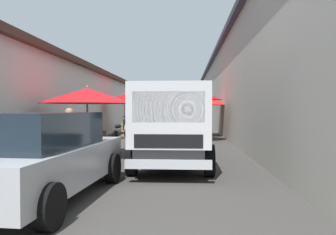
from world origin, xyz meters
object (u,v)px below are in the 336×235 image
object	(u,v)px
vendor_by_crates	(70,134)
fruit_stall_far_right	(125,104)
fruit_stall_near_right	(88,101)
hatchback_car	(38,155)
parked_scooter	(121,130)
fruit_stall_near_left	(199,102)
delivery_truck	(172,128)
fruit_stall_far_left	(205,104)

from	to	relation	value
vendor_by_crates	fruit_stall_far_right	bearing A→B (deg)	3.35
fruit_stall_near_right	hatchback_car	xyz separation A→B (m)	(-4.67, -0.61, -1.03)
vendor_by_crates	parked_scooter	distance (m)	8.79
fruit_stall_near_left	hatchback_car	bearing A→B (deg)	163.63
fruit_stall_near_right	parked_scooter	bearing A→B (deg)	2.90
fruit_stall_near_right	delivery_truck	size ratio (longest dim) A/B	0.59
fruit_stall_near_right	hatchback_car	distance (m)	4.82
fruit_stall_far_right	hatchback_car	size ratio (longest dim) A/B	0.61
fruit_stall_near_left	vendor_by_crates	size ratio (longest dim) A/B	1.57
delivery_truck	vendor_by_crates	distance (m)	2.57
fruit_stall_near_left	fruit_stall_far_right	distance (m)	4.99
hatchback_car	delivery_truck	bearing A→B (deg)	-37.44
fruit_stall_near_left	fruit_stall_near_right	bearing A→B (deg)	147.12
delivery_truck	fruit_stall_near_left	bearing A→B (deg)	-6.98
fruit_stall_near_left	fruit_stall_far_right	size ratio (longest dim) A/B	0.99
hatchback_car	delivery_truck	xyz separation A→B (m)	(2.74, -2.10, 0.30)
fruit_stall_near_left	delivery_truck	bearing A→B (deg)	173.02
hatchback_car	vendor_by_crates	size ratio (longest dim) A/B	2.60
fruit_stall_far_right	parked_scooter	xyz separation A→B (m)	(-1.64, -0.12, -1.36)
fruit_stall_near_right	delivery_truck	world-z (taller)	fruit_stall_near_right
fruit_stall_far_right	hatchback_car	world-z (taller)	fruit_stall_far_right
fruit_stall_near_right	hatchback_car	size ratio (longest dim) A/B	0.72
fruit_stall_near_left	delivery_truck	world-z (taller)	fruit_stall_near_left
fruit_stall_far_left	hatchback_car	bearing A→B (deg)	165.03
hatchback_car	parked_scooter	size ratio (longest dim) A/B	2.44
fruit_stall_far_right	fruit_stall_near_right	size ratio (longest dim) A/B	0.84
fruit_stall_far_right	vendor_by_crates	size ratio (longest dim) A/B	1.59
fruit_stall_far_right	parked_scooter	bearing A→B (deg)	-175.68
fruit_stall_far_right	hatchback_car	xyz separation A→B (m)	(-13.12, -1.08, -1.07)
hatchback_car	delivery_truck	distance (m)	3.46
fruit_stall_near_right	delivery_truck	xyz separation A→B (m)	(-1.93, -2.70, -0.73)
fruit_stall_far_right	hatchback_car	distance (m)	13.21
fruit_stall_near_left	fruit_stall_near_right	distance (m)	6.68
fruit_stall_near_right	parked_scooter	distance (m)	6.95
parked_scooter	fruit_stall_near_right	bearing A→B (deg)	-177.10
fruit_stall_near_left	fruit_stall_near_right	size ratio (longest dim) A/B	0.84
hatchback_car	parked_scooter	xyz separation A→B (m)	(11.48, 0.95, -0.29)
fruit_stall_far_right	vendor_by_crates	distance (m)	10.47
vendor_by_crates	fruit_stall_far_left	bearing A→B (deg)	-20.94
fruit_stall_near_right	parked_scooter	world-z (taller)	fruit_stall_near_right
hatchback_car	vendor_by_crates	xyz separation A→B (m)	(2.71, 0.47, 0.14)
fruit_stall_near_right	hatchback_car	world-z (taller)	fruit_stall_near_right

